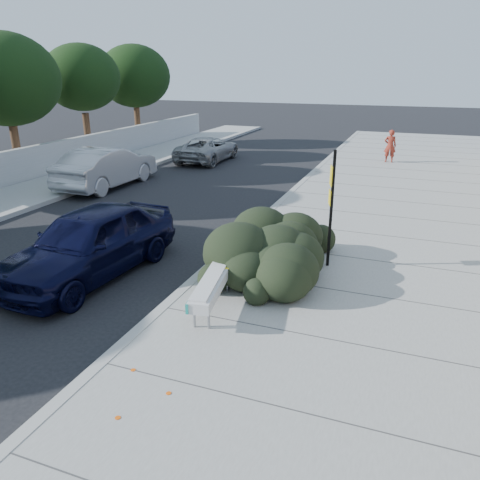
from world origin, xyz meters
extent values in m
plane|color=black|center=(0.00, 0.00, 0.00)|extent=(120.00, 120.00, 0.00)
cube|color=gray|center=(5.60, 5.00, 0.07)|extent=(11.20, 50.00, 0.15)
cube|color=gray|center=(-9.50, 5.00, 0.07)|extent=(3.00, 50.00, 0.15)
cube|color=#9E9E99|center=(0.00, 5.00, 0.08)|extent=(0.22, 50.00, 0.17)
cube|color=#9E9E99|center=(-8.00, 5.00, 0.08)|extent=(0.22, 50.00, 0.17)
cylinder|color=#332114|center=(-12.50, 9.00, 1.20)|extent=(0.36, 0.36, 2.40)
ellipsoid|color=black|center=(-12.50, 9.00, 4.20)|extent=(4.60, 4.60, 3.91)
cylinder|color=#332114|center=(-12.50, 14.00, 1.20)|extent=(0.36, 0.36, 2.40)
ellipsoid|color=black|center=(-12.50, 14.00, 4.20)|extent=(4.00, 4.00, 3.40)
cylinder|color=#332114|center=(-12.50, 19.00, 1.20)|extent=(0.36, 0.36, 2.40)
ellipsoid|color=black|center=(-12.50, 19.00, 4.20)|extent=(4.40, 4.40, 3.74)
cylinder|color=gray|center=(0.93, -0.46, 0.34)|extent=(0.05, 0.05, 0.39)
cylinder|color=gray|center=(1.20, -0.42, 0.34)|extent=(0.05, 0.05, 0.39)
cylinder|color=gray|center=(0.67, 1.06, 0.34)|extent=(0.05, 0.05, 0.39)
cylinder|color=gray|center=(0.94, 1.11, 0.34)|extent=(0.05, 0.05, 0.39)
cylinder|color=gray|center=(0.80, 0.30, 0.51)|extent=(0.29, 1.53, 0.03)
cylinder|color=gray|center=(1.07, 0.35, 0.51)|extent=(0.29, 1.53, 0.03)
cube|color=#B2B2B2|center=(0.94, 0.32, 0.64)|extent=(0.74, 2.06, 0.21)
cube|color=yellow|center=(0.80, 1.11, 0.76)|extent=(0.48, 0.47, 0.02)
cube|color=teal|center=(0.90, -0.61, 0.64)|extent=(0.09, 0.24, 0.19)
cylinder|color=black|center=(0.56, 3.17, 0.67)|extent=(0.07, 0.07, 1.03)
cylinder|color=black|center=(0.64, 3.83, 0.67)|extent=(0.07, 0.07, 1.03)
cylinder|color=black|center=(0.60, 3.50, 1.18)|extent=(0.15, 0.67, 0.07)
cube|color=black|center=(2.68, 3.28, 1.55)|extent=(0.08, 0.08, 2.79)
cube|color=yellow|center=(2.63, 3.26, 2.35)|extent=(0.11, 0.31, 0.45)
cube|color=yellow|center=(2.63, 3.26, 1.85)|extent=(0.10, 0.29, 0.34)
ellipsoid|color=black|center=(1.50, 2.69, 0.87)|extent=(3.33, 4.28, 1.44)
imported|color=black|center=(-2.50, 1.08, 0.83)|extent=(2.35, 4.99, 1.65)
imported|color=#A7A8AC|center=(-7.50, 8.71, 0.82)|extent=(1.82, 5.02, 1.65)
imported|color=gray|center=(-6.00, 15.43, 0.64)|extent=(2.14, 4.61, 1.28)
imported|color=maroon|center=(3.08, 17.68, 0.96)|extent=(0.62, 0.43, 1.63)
camera|label=1|loc=(4.38, -7.23, 4.63)|focal=35.00mm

